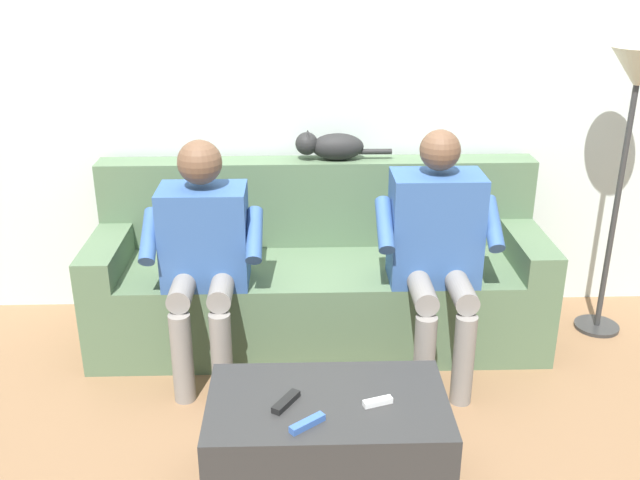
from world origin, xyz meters
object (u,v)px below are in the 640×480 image
Objects in this scene: remote_blue at (307,423)px; remote_white at (378,402)px; cat_on_backrest at (331,146)px; couch at (318,278)px; person_right_seated at (203,246)px; remote_black at (286,402)px; person_left_seated at (437,241)px; floor_lamp at (635,95)px; coffee_table at (327,442)px.

remote_white is at bearing 167.27° from remote_blue.
remote_white is (-0.11, 1.47, -0.59)m from cat_on_backrest.
remote_white is 0.29m from remote_blue.
couch is 0.71m from cat_on_backrest.
person_right_seated is 1.16m from remote_blue.
cat_on_backrest is at bearing -107.88° from couch.
couch is 0.73m from person_right_seated.
remote_blue is (0.26, 0.13, 0.00)m from remote_white.
remote_black is at bearing -19.63° from remote_white.
person_left_seated is 8.25× the size of remote_black.
person_right_seated reaches higher than remote_black.
cat_on_backrest is at bearing -133.64° from remote_blue.
floor_lamp is (-1.63, -1.36, 0.89)m from remote_blue.
floor_lamp is at bearing -156.12° from remote_white.
coffee_table is 1.13m from person_right_seated.
couch is 1.37m from remote_blue.
floor_lamp is at bearing -142.17° from coffee_table.
floor_lamp is (-2.10, -0.33, 0.63)m from person_right_seated.
floor_lamp reaches higher than cat_on_backrest.
floor_lamp is at bearing -171.04° from person_right_seated.
remote_white is at bearing 98.46° from couch.
person_left_seated reaches higher than person_right_seated.
remote_black is at bearing 35.78° from floor_lamp.
couch is 1.83m from floor_lamp.
remote_black is at bearing 82.80° from couch.
couch is 1.26m from remote_white.
cat_on_backrest reaches higher than remote_black.
person_right_seated is at bearing 8.96° from floor_lamp.
floor_lamp is (-1.55, -1.20, 1.10)m from coffee_table.
person_right_seated is 0.90m from cat_on_backrest.
coffee_table is 1.64m from cat_on_backrest.
couch is 16.18× the size of remote_blue.
remote_blue is at bearing 86.71° from couch.
couch is at bearing -99.85° from remote_white.
person_left_seated is (-0.55, 0.35, 0.35)m from couch.
remote_white reaches higher than coffee_table.
remote_black reaches higher than remote_white.
remote_black is (-0.40, 0.90, -0.26)m from person_right_seated.
coffee_table is 2.25m from floor_lamp.
person_right_seated reaches higher than cat_on_backrest.
person_left_seated is 10.63× the size of remote_white.
remote_blue reaches higher than remote_white.
cat_on_backrest reaches higher than remote_blue.
remote_white is at bearing 94.39° from cat_on_backrest.
coffee_table is at bearing 57.41° from person_left_seated.
couch reaches higher than remote_black.
floor_lamp is (-1.70, -1.23, 0.89)m from remote_black.
remote_blue is (0.63, 1.02, -0.27)m from person_left_seated.
couch is 2.56× the size of coffee_table.
remote_black is (0.34, -0.01, 0.00)m from remote_white.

